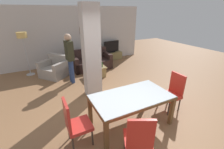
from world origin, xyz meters
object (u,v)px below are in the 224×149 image
Objects in this scene: tv_screen at (112,47)px; floor_lamp at (23,39)px; armchair at (55,69)px; bottle at (102,65)px; dining_chair_head_right at (173,91)px; dining_chair_head_left at (74,122)px; dining_chair_near_left at (138,138)px; standing_person at (70,55)px; tv_stand at (112,56)px; dining_table at (131,101)px; sofa at (91,62)px; coffee_table at (96,71)px.

floor_lamp is at bearing -3.23° from tv_screen.
armchair reaches higher than bottle.
dining_chair_head_right is 1.00× the size of dining_chair_head_left.
dining_chair_head_left is at bearing -79.66° from floor_lamp.
floor_lamp is (-0.80, 4.40, 0.95)m from dining_chair_head_left.
dining_chair_head_right is at bearing 53.09° from dining_chair_near_left.
dining_chair_head_right is at bearing 74.41° from tv_screen.
tv_screen is at bearing 93.88° from dining_chair_near_left.
floor_lamp reaches higher than dining_chair_head_left.
dining_chair_near_left is at bearing -72.53° from floor_lamp.
tv_stand is at bearing 120.35° from standing_person.
dining_table is 1.74× the size of dining_chair_head_right.
bottle is 0.14× the size of standing_person.
tv_screen is at bearing -150.79° from sofa.
dining_chair_head_right is 1.00× the size of dining_chair_near_left.
dining_chair_head_right is at bearing -74.34° from bottle.
dining_table is at bearing 90.00° from dining_chair_head_right.
dining_chair_head_right is 1.10× the size of tv_screen.
tv_screen is at bearing 5.09° from floor_lamp.
sofa is 1.73m from standing_person.
bottle is 3.19m from floor_lamp.
dining_chair_head_right is (1.31, 0.00, -0.08)m from dining_table.
tv_screen is at bearing 53.47° from bottle.
dining_chair_head_left reaches higher than armchair.
dining_chair_near_left reaches higher than sofa.
dining_chair_head_left is 5.75m from tv_screen.
dining_table is at bearing 90.00° from dining_chair_near_left.
armchair is 0.71× the size of standing_person.
dining_chair_head_right reaches higher than tv_screen.
dining_chair_head_right is 4.80m from tv_screen.
floor_lamp is (-2.42, 1.42, 1.27)m from coffee_table.
floor_lamp reaches higher than coffee_table.
floor_lamp is at bearing 149.35° from bottle.
coffee_table is 2.39m from tv_stand.
tv_stand is (3.21, 4.76, -0.33)m from dining_chair_head_left.
dining_table is 4.96m from floor_lamp.
coffee_table is (-0.14, -0.96, -0.08)m from sofa.
tv_screen is 0.53× the size of floor_lamp.
standing_person is (-1.20, 0.03, 0.53)m from bottle.
coffee_table is 0.41× the size of standing_person.
tv_screen is at bearing 68.04° from dining_table.
dining_table is 3.00m from standing_person.
standing_person reaches higher than tv_stand.
floor_lamp is at bearing -174.91° from tv_stand.
bottle is 1.31m from standing_person.
dining_chair_head_right reaches higher than armchair.
dining_chair_head_left is 0.80× the size of armchair.
standing_person reaches higher than floor_lamp.
tv_stand is at bearing -112.20° from armchair.
dining_chair_head_left reaches higher than coffee_table.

